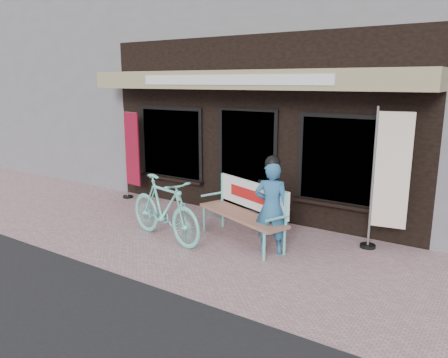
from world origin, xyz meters
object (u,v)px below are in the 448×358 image
Objects in this scene: bench at (246,207)px; nobori_red at (131,154)px; menu_stand at (268,201)px; nobori_cream at (388,178)px; bicycle at (164,209)px; person at (272,206)px.

bench is 0.93× the size of nobori_red.
nobori_cream is at bearing -10.30° from menu_stand.
nobori_cream reaches higher than bicycle.
person reaches higher than bicycle.
bench is at bearing -45.01° from bicycle.
person is 1.90m from bicycle.
bicycle is at bearing -163.06° from nobori_cream.
nobori_red is 2.56× the size of menu_stand.
nobori_cream is (1.50, 1.13, 0.42)m from person.
nobori_red reaches higher than bench.
bicycle is at bearing -126.91° from bench.
bench is 0.68m from person.
menu_stand is at bearing 101.43° from person.
bench is 1.20m from menu_stand.
nobori_cream is (2.11, 0.88, 0.60)m from bench.
person is 1.66m from menu_stand.
nobori_cream reaches higher than person.
nobori_red is at bearing -178.41° from menu_stand.
nobori_cream reaches higher than nobori_red.
nobori_red is (-4.23, 1.12, 0.30)m from person.
bicycle is at bearing -121.01° from menu_stand.
bench is at bearing -166.68° from nobori_cream.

